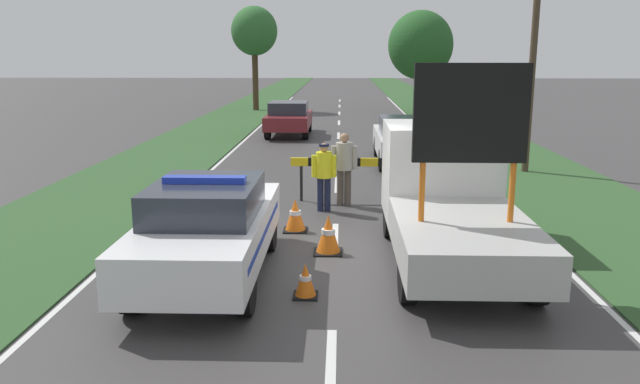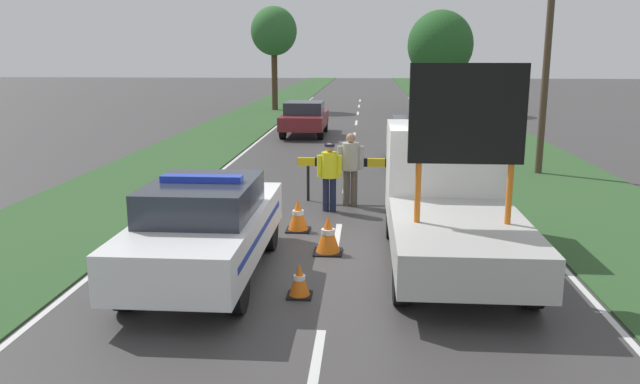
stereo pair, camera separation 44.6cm
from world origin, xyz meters
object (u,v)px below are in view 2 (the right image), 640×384
(pedestrian_civilian, at_px, (350,164))
(traffic_cone_centre_front, at_px, (298,215))
(police_officer, at_px, (329,171))
(traffic_cone_near_truck, at_px, (328,234))
(police_car, at_px, (206,226))
(work_truck, at_px, (448,195))
(queued_car_wagon_maroon, at_px, (305,117))
(roadside_tree_near_right, at_px, (440,45))
(utility_pole, at_px, (549,35))
(traffic_cone_near_police, at_px, (299,280))
(road_barrier, at_px, (350,166))
(queued_car_van_white, at_px, (419,140))
(roadside_tree_near_left, at_px, (274,32))

(pedestrian_civilian, relative_size, traffic_cone_centre_front, 2.59)
(police_officer, distance_m, traffic_cone_near_truck, 3.09)
(police_car, height_order, traffic_cone_near_truck, police_car)
(work_truck, bearing_deg, queued_car_wagon_maroon, -72.75)
(police_car, bearing_deg, traffic_cone_centre_front, 60.68)
(roadside_tree_near_right, xyz_separation_m, utility_pole, (0.88, -19.24, 0.05))
(traffic_cone_near_police, distance_m, roadside_tree_near_right, 29.93)
(work_truck, relative_size, traffic_cone_centre_front, 7.95)
(work_truck, relative_size, police_officer, 3.37)
(work_truck, xyz_separation_m, road_barrier, (-1.82, 3.97, -0.23))
(road_barrier, xyz_separation_m, queued_car_van_white, (2.05, 5.34, -0.09))
(traffic_cone_near_police, relative_size, queued_car_van_white, 0.11)
(roadside_tree_near_left, distance_m, utility_pole, 22.98)
(traffic_cone_near_police, distance_m, traffic_cone_centre_front, 3.49)
(road_barrier, xyz_separation_m, roadside_tree_near_left, (-5.35, 24.19, 3.89))
(traffic_cone_centre_front, bearing_deg, queued_car_van_white, 69.27)
(work_truck, bearing_deg, traffic_cone_near_police, 44.56)
(traffic_cone_near_truck, xyz_separation_m, queued_car_wagon_maroon, (-2.04, 16.29, 0.42))
(police_car, distance_m, traffic_cone_near_truck, 2.32)
(work_truck, xyz_separation_m, police_officer, (-2.25, 2.98, -0.18))
(traffic_cone_near_truck, relative_size, roadside_tree_near_right, 0.12)
(police_officer, distance_m, utility_pole, 8.28)
(traffic_cone_centre_front, distance_m, traffic_cone_near_truck, 1.56)
(traffic_cone_near_truck, bearing_deg, roadside_tree_near_right, 79.84)
(traffic_cone_near_police, height_order, queued_car_van_white, queued_car_van_white)
(traffic_cone_near_police, relative_size, utility_pole, 0.07)
(work_truck, distance_m, traffic_cone_near_truck, 2.22)
(traffic_cone_near_truck, height_order, roadside_tree_near_left, roadside_tree_near_left)
(traffic_cone_near_police, relative_size, roadside_tree_near_right, 0.09)
(traffic_cone_near_police, xyz_separation_m, queued_car_wagon_maroon, (-1.75, 18.36, 0.52))
(roadside_tree_near_left, bearing_deg, police_car, -83.76)
(road_barrier, height_order, traffic_cone_near_truck, road_barrier)
(road_barrier, bearing_deg, traffic_cone_near_truck, -88.71)
(utility_pole, bearing_deg, work_truck, -114.84)
(road_barrier, distance_m, roadside_tree_near_left, 25.07)
(police_officer, height_order, traffic_cone_near_police, police_officer)
(pedestrian_civilian, bearing_deg, work_truck, -68.65)
(police_officer, xyz_separation_m, pedestrian_civilian, (0.45, 0.57, 0.08))
(traffic_cone_near_police, height_order, traffic_cone_centre_front, traffic_cone_centre_front)
(traffic_cone_near_police, xyz_separation_m, traffic_cone_centre_front, (-0.40, 3.46, 0.07))
(work_truck, distance_m, queued_car_van_white, 9.32)
(roadside_tree_near_right, bearing_deg, police_car, -103.29)
(work_truck, xyz_separation_m, traffic_cone_near_truck, (-2.09, -0.05, -0.75))
(pedestrian_civilian, height_order, queued_car_wagon_maroon, pedestrian_civilian)
(queued_car_van_white, bearing_deg, roadside_tree_near_right, -98.13)
(police_car, height_order, police_officer, police_car)
(traffic_cone_centre_front, xyz_separation_m, roadside_tree_near_right, (5.56, 25.79, 3.62))
(traffic_cone_near_police, relative_size, traffic_cone_centre_front, 0.77)
(traffic_cone_near_police, xyz_separation_m, roadside_tree_near_left, (-4.79, 30.27, 4.50))
(utility_pole, bearing_deg, roadside_tree_near_left, 118.14)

